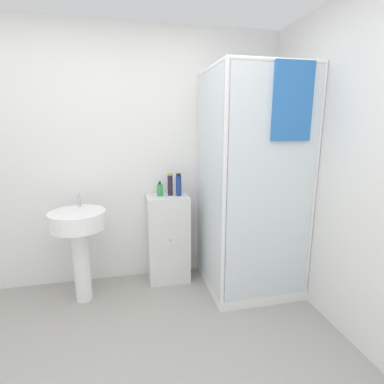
% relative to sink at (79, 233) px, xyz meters
% --- Properties ---
extents(wall_back, '(6.40, 0.06, 2.50)m').
position_rel_sink_xyz_m(wall_back, '(0.33, 0.39, 0.61)').
color(wall_back, white).
rests_on(wall_back, ground_plane).
extents(shower_enclosure, '(0.84, 0.87, 2.07)m').
position_rel_sink_xyz_m(shower_enclosure, '(1.53, -0.14, -0.05)').
color(shower_enclosure, white).
rests_on(shower_enclosure, ground_plane).
extents(vanity_cabinet, '(0.41, 0.32, 0.89)m').
position_rel_sink_xyz_m(vanity_cabinet, '(0.82, 0.21, -0.20)').
color(vanity_cabinet, silver).
rests_on(vanity_cabinet, ground_plane).
extents(sink, '(0.48, 0.48, 0.98)m').
position_rel_sink_xyz_m(sink, '(0.00, 0.00, 0.00)').
color(sink, white).
rests_on(sink, ground_plane).
extents(soap_dispenser, '(0.06, 0.06, 0.15)m').
position_rel_sink_xyz_m(soap_dispenser, '(0.75, 0.23, 0.31)').
color(soap_dispenser, green).
rests_on(soap_dispenser, vanity_cabinet).
extents(shampoo_bottle_tall_black, '(0.05, 0.05, 0.23)m').
position_rel_sink_xyz_m(shampoo_bottle_tall_black, '(0.85, 0.23, 0.36)').
color(shampoo_bottle_tall_black, '#281E33').
rests_on(shampoo_bottle_tall_black, vanity_cabinet).
extents(shampoo_bottle_blue, '(0.05, 0.05, 0.22)m').
position_rel_sink_xyz_m(shampoo_bottle_blue, '(0.93, 0.20, 0.36)').
color(shampoo_bottle_blue, navy).
rests_on(shampoo_bottle_blue, vanity_cabinet).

